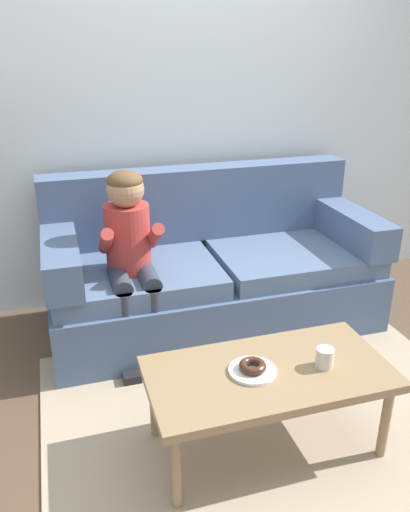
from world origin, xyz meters
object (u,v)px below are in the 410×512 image
object	(u,v)px
couch	(212,272)
coffee_table	(269,378)
donut	(253,366)
mug	(325,358)
person_child	(130,248)
toy_controller	(317,366)

from	to	relation	value
couch	coffee_table	xyz separation A→B (m)	(-0.12, -1.20, 0.03)
donut	mug	distance (m)	0.32
person_child	coffee_table	bearing A→B (deg)	-66.24
coffee_table	person_child	xyz separation A→B (m)	(-0.44, 0.99, 0.29)
donut	couch	bearing A→B (deg)	80.80
person_child	donut	distance (m)	1.07
toy_controller	couch	bearing A→B (deg)	97.72
coffee_table	person_child	world-z (taller)	person_child
couch	donut	size ratio (longest dim) A/B	17.27
coffee_table	donut	bearing A→B (deg)	174.40
person_child	mug	world-z (taller)	person_child
donut	coffee_table	bearing A→B (deg)	-5.60
couch	person_child	size ratio (longest dim) A/B	1.88
toy_controller	mug	bearing A→B (deg)	-140.00
person_child	mug	distance (m)	1.25
donut	mug	size ratio (longest dim) A/B	1.33
person_child	donut	world-z (taller)	person_child
toy_controller	coffee_table	bearing A→B (deg)	-159.42
donut	mug	world-z (taller)	mug
donut	mug	bearing A→B (deg)	-9.38
donut	toy_controller	world-z (taller)	donut
person_child	donut	size ratio (longest dim) A/B	9.18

